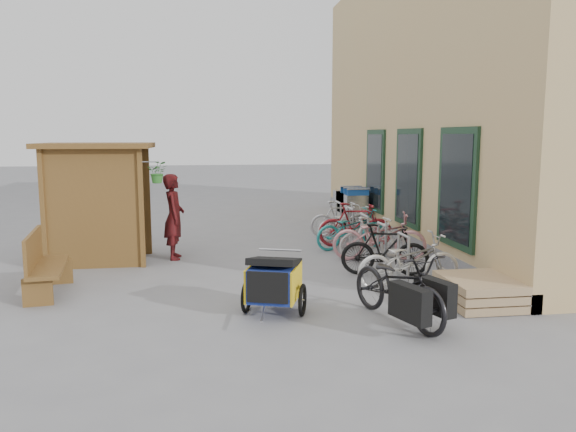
{
  "coord_description": "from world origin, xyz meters",
  "views": [
    {
      "loc": [
        -1.07,
        -9.14,
        2.55
      ],
      "look_at": [
        0.5,
        1.5,
        1.0
      ],
      "focal_mm": 35.0,
      "sensor_mm": 36.0,
      "label": 1
    }
  ],
  "objects": [
    {
      "name": "bike_0",
      "position": [
        2.27,
        -0.37,
        0.47
      ],
      "size": [
        1.82,
        0.72,
        0.94
      ],
      "primitive_type": "imported",
      "rotation": [
        0.0,
        0.0,
        1.63
      ],
      "color": "silver",
      "rests_on": "ground"
    },
    {
      "name": "pallet_stack",
      "position": [
        3.0,
        -1.4,
        0.21
      ],
      "size": [
        1.0,
        1.2,
        0.4
      ],
      "color": "tan",
      "rests_on": "ground"
    },
    {
      "name": "bike_1",
      "position": [
        2.15,
        0.53,
        0.48
      ],
      "size": [
        1.66,
        0.85,
        0.96
      ],
      "primitive_type": "imported",
      "rotation": [
        0.0,
        0.0,
        1.31
      ],
      "color": "black",
      "rests_on": "ground"
    },
    {
      "name": "bike_4",
      "position": [
        2.16,
        2.98,
        0.45
      ],
      "size": [
        1.82,
        1.01,
        0.91
      ],
      "primitive_type": "imported",
      "rotation": [
        0.0,
        0.0,
        1.82
      ],
      "color": "teal",
      "rests_on": "ground"
    },
    {
      "name": "bench",
      "position": [
        -3.68,
        0.14,
        0.52
      ],
      "size": [
        0.7,
        1.66,
        1.02
      ],
      "rotation": [
        0.0,
        0.0,
        0.14
      ],
      "color": "brown",
      "rests_on": "ground"
    },
    {
      "name": "cargo_bike",
      "position": [
        1.52,
        -2.02,
        0.5
      ],
      "size": [
        1.26,
        2.04,
        1.01
      ],
      "rotation": [
        0.0,
        0.0,
        0.33
      ],
      "color": "black",
      "rests_on": "ground"
    },
    {
      "name": "bike_5",
      "position": [
        2.32,
        3.21,
        0.51
      ],
      "size": [
        1.75,
        0.69,
        1.02
      ],
      "primitive_type": "imported",
      "rotation": [
        0.0,
        0.0,
        1.44
      ],
      "color": "maroon",
      "rests_on": "ground"
    },
    {
      "name": "kiosk",
      "position": [
        -3.28,
        2.47,
        1.55
      ],
      "size": [
        2.49,
        1.65,
        2.4
      ],
      "color": "brown",
      "rests_on": "ground"
    },
    {
      "name": "bike_6",
      "position": [
        2.31,
        3.96,
        0.43
      ],
      "size": [
        1.72,
        1.04,
        0.85
      ],
      "primitive_type": "imported",
      "rotation": [
        0.0,
        0.0,
        1.88
      ],
      "color": "silver",
      "rests_on": "ground"
    },
    {
      "name": "shopping_carts",
      "position": [
        3.0,
        6.32,
        0.66
      ],
      "size": [
        0.63,
        1.75,
        1.14
      ],
      "color": "silver",
      "rests_on": "ground"
    },
    {
      "name": "bike_2",
      "position": [
        2.42,
        1.73,
        0.5
      ],
      "size": [
        2.0,
        1.09,
        1.0
      ],
      "primitive_type": "imported",
      "rotation": [
        0.0,
        0.0,
        1.34
      ],
      "color": "#C88186",
      "rests_on": "ground"
    },
    {
      "name": "child_trailer",
      "position": [
        -0.12,
        -1.36,
        0.49
      ],
      "size": [
        0.99,
        1.53,
        0.89
      ],
      "rotation": [
        0.0,
        0.0,
        -0.34
      ],
      "color": "#1B3B98",
      "rests_on": "ground"
    },
    {
      "name": "bike_rack",
      "position": [
        2.3,
        2.4,
        0.52
      ],
      "size": [
        0.05,
        5.35,
        0.86
      ],
      "color": "#A5A8AD",
      "rests_on": "ground"
    },
    {
      "name": "bike_7",
      "position": [
        2.27,
        4.48,
        0.46
      ],
      "size": [
        1.54,
        0.47,
        0.92
      ],
      "primitive_type": "imported",
      "rotation": [
        0.0,
        0.0,
        1.54
      ],
      "color": "silver",
      "rests_on": "ground"
    },
    {
      "name": "building",
      "position": [
        6.49,
        4.5,
        3.49
      ],
      "size": [
        6.07,
        13.0,
        7.0
      ],
      "color": "tan",
      "rests_on": "ground"
    },
    {
      "name": "ground",
      "position": [
        0.0,
        0.0,
        0.0
      ],
      "size": [
        80.0,
        80.0,
        0.0
      ],
      "primitive_type": "plane",
      "color": "gray"
    },
    {
      "name": "person_kiosk",
      "position": [
        -1.73,
        2.55,
        0.88
      ],
      "size": [
        0.44,
        0.66,
        1.77
      ],
      "primitive_type": "imported",
      "rotation": [
        0.0,
        0.0,
        1.6
      ],
      "color": "maroon",
      "rests_on": "ground"
    },
    {
      "name": "bike_3",
      "position": [
        2.35,
        1.94,
        0.44
      ],
      "size": [
        1.51,
        0.54,
        0.89
      ],
      "primitive_type": "imported",
      "rotation": [
        0.0,
        0.0,
        1.66
      ],
      "color": "silver",
      "rests_on": "ground"
    }
  ]
}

